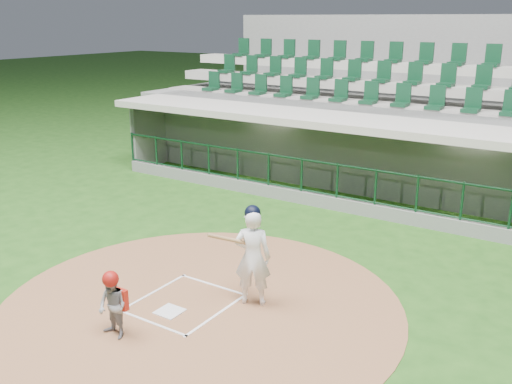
% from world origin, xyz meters
% --- Properties ---
extents(ground, '(120.00, 120.00, 0.00)m').
position_xyz_m(ground, '(0.00, 0.00, 0.00)').
color(ground, '#1F4B15').
rests_on(ground, ground).
extents(dirt_circle, '(7.20, 7.20, 0.01)m').
position_xyz_m(dirt_circle, '(0.30, -0.20, 0.01)').
color(dirt_circle, brown).
rests_on(dirt_circle, ground).
extents(home_plate, '(0.43, 0.43, 0.02)m').
position_xyz_m(home_plate, '(0.00, -0.70, 0.02)').
color(home_plate, white).
rests_on(home_plate, dirt_circle).
extents(batter_box_chalk, '(1.55, 1.80, 0.01)m').
position_xyz_m(batter_box_chalk, '(0.00, -0.30, 0.02)').
color(batter_box_chalk, white).
rests_on(batter_box_chalk, ground).
extents(dugout_structure, '(16.40, 3.70, 3.00)m').
position_xyz_m(dugout_structure, '(0.06, 7.82, 0.97)').
color(dugout_structure, slate).
rests_on(dugout_structure, ground).
extents(seating_deck, '(17.00, 6.72, 5.15)m').
position_xyz_m(seating_deck, '(0.00, 10.91, 1.42)').
color(seating_deck, slate).
rests_on(seating_deck, ground).
extents(batter, '(0.92, 0.97, 1.85)m').
position_xyz_m(batter, '(1.02, 0.38, 0.94)').
color(batter, white).
rests_on(batter, dirt_circle).
extents(catcher, '(0.56, 0.46, 1.14)m').
position_xyz_m(catcher, '(-0.20, -1.77, 0.58)').
color(catcher, gray).
rests_on(catcher, dirt_circle).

